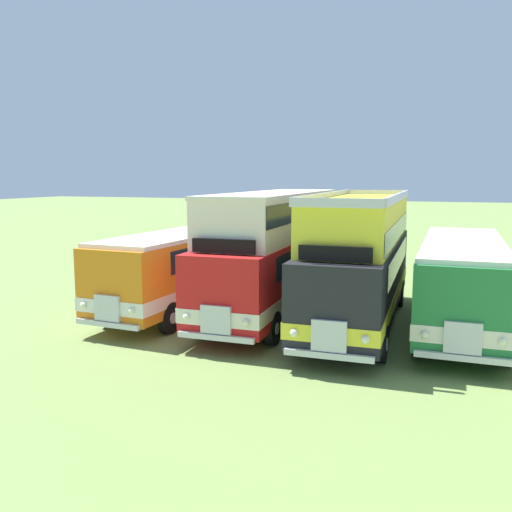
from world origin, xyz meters
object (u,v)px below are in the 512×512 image
object	(u,v)px
bus_first_in_row	(195,262)
bus_second_in_row	(275,247)
bus_fourth_in_row	(462,278)
bus_third_in_row	(360,257)

from	to	relation	value
bus_first_in_row	bus_second_in_row	bearing A→B (deg)	1.68
bus_first_in_row	bus_second_in_row	distance (m)	3.35
bus_second_in_row	bus_first_in_row	bearing A→B (deg)	-178.32
bus_first_in_row	bus_fourth_in_row	xyz separation A→B (m)	(9.82, -0.03, -0.00)
bus_first_in_row	bus_third_in_row	bearing A→B (deg)	-5.65
bus_second_in_row	bus_fourth_in_row	distance (m)	6.59
bus_fourth_in_row	bus_second_in_row	bearing A→B (deg)	178.87
bus_second_in_row	bus_third_in_row	distance (m)	3.36
bus_first_in_row	bus_fourth_in_row	bearing A→B (deg)	-0.20
bus_first_in_row	bus_second_in_row	xyz separation A→B (m)	(3.27, 0.10, 0.72)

